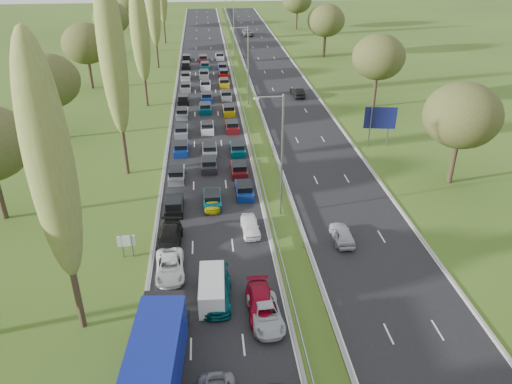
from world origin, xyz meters
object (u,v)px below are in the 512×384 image
near_car_3 (170,238)px  direction_sign (380,120)px  blue_lorry (158,353)px  info_sign (127,243)px  near_car_2 (170,267)px  white_van_rear (212,287)px

near_car_3 → direction_sign: direction_sign is taller
near_car_3 → blue_lorry: (0.15, -14.87, 1.40)m
info_sign → direction_sign: direction_sign is taller
near_car_2 → white_van_rear: bearing=-48.6°
white_van_rear → info_sign: (-6.95, 6.08, 0.39)m
near_car_3 → white_van_rear: bearing=-62.8°
blue_lorry → info_sign: size_ratio=4.74×
white_van_rear → info_sign: 9.24m
blue_lorry → near_car_2: bearing=94.6°
near_car_2 → near_car_3: bearing=89.7°
near_car_3 → blue_lorry: bearing=-87.3°
info_sign → near_car_3: bearing=22.1°
white_van_rear → direction_sign: bearing=53.9°
blue_lorry → info_sign: blue_lorry is taller
near_car_2 → near_car_3: 4.15m
white_van_rear → info_sign: size_ratio=2.25×
white_van_rear → direction_sign: (21.85, 27.83, 2.59)m
near_car_2 → near_car_3: near_car_3 is taller
near_car_3 → info_sign: info_sign is taller
blue_lorry → direction_sign: (25.20, 35.22, 1.41)m
near_car_2 → white_van_rear: white_van_rear is taller
blue_lorry → direction_sign: 43.33m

